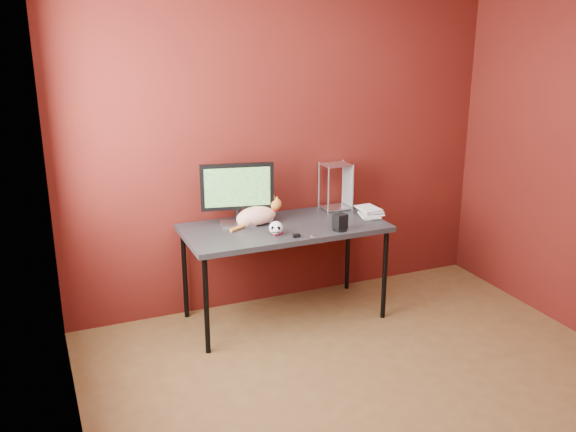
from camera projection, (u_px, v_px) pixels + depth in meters
name	position (u px, v px, depth m)	size (l,w,h in m)	color
room	(409.00, 173.00, 3.40)	(3.52, 3.52, 2.61)	#55391D
desk	(285.00, 232.00, 4.77)	(1.50, 0.70, 0.75)	black
monitor	(237.00, 191.00, 4.70)	(0.53, 0.22, 0.47)	silver
cat	(257.00, 215.00, 4.75)	(0.44, 0.19, 0.21)	#D95D2E
skull_mug	(276.00, 228.00, 4.54)	(0.10, 0.11, 0.10)	silver
speaker	(340.00, 223.00, 4.64)	(0.11, 0.11, 0.12)	black
book_stack	(362.00, 167.00, 4.85)	(0.19, 0.23, 0.79)	beige
wire_rack	(336.00, 186.00, 5.11)	(0.23, 0.19, 0.37)	silver
pocket_knife	(278.00, 234.00, 4.56)	(0.08, 0.02, 0.02)	#A40C24
black_gadget	(297.00, 236.00, 4.50)	(0.05, 0.03, 0.02)	black
washer	(313.00, 235.00, 4.54)	(0.05, 0.05, 0.00)	silver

